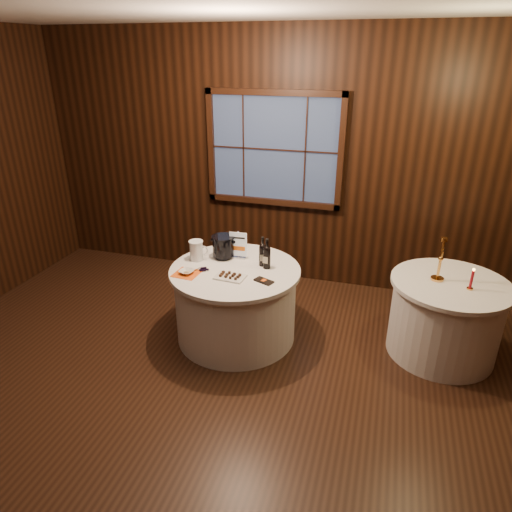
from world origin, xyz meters
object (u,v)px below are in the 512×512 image
(brass_candlestick, at_px, (440,265))
(ice_bucket, at_px, (223,246))
(port_bottle_left, at_px, (263,253))
(chocolate_box, at_px, (264,281))
(main_table, at_px, (236,303))
(sign_stand, at_px, (238,249))
(port_bottle_right, at_px, (267,256))
(grape_bunch, at_px, (203,270))
(side_table, at_px, (445,318))
(red_candle, at_px, (471,281))
(chocolate_plate, at_px, (230,276))
(cracker_bowl, at_px, (187,272))
(glass_pitcher, at_px, (196,250))

(brass_candlestick, bearing_deg, ice_bucket, -177.24)
(port_bottle_left, distance_m, chocolate_box, 0.37)
(ice_bucket, relative_size, chocolate_box, 1.32)
(main_table, height_order, sign_stand, sign_stand)
(port_bottle_right, distance_m, grape_bunch, 0.63)
(side_table, relative_size, grape_bunch, 7.06)
(sign_stand, height_order, brass_candlestick, brass_candlestick)
(main_table, distance_m, red_candle, 2.20)
(sign_stand, xyz_separation_m, ice_bucket, (-0.15, -0.04, 0.03))
(main_table, relative_size, sign_stand, 4.40)
(main_table, distance_m, chocolate_box, 0.55)
(port_bottle_left, relative_size, chocolate_plate, 1.04)
(chocolate_box, bearing_deg, chocolate_plate, -154.27)
(chocolate_plate, bearing_deg, brass_candlestick, 15.44)
(sign_stand, bearing_deg, side_table, -2.41)
(chocolate_box, relative_size, cracker_bowl, 1.32)
(side_table, height_order, chocolate_plate, chocolate_plate)
(red_candle, bearing_deg, cracker_bowl, -170.30)
(port_bottle_right, bearing_deg, grape_bunch, -146.93)
(side_table, distance_m, cracker_bowl, 2.50)
(side_table, height_order, sign_stand, sign_stand)
(side_table, height_order, ice_bucket, ice_bucket)
(side_table, xyz_separation_m, glass_pitcher, (-2.44, -0.21, 0.49))
(sign_stand, bearing_deg, cracker_bowl, -130.06)
(port_bottle_right, bearing_deg, chocolate_plate, -122.50)
(sign_stand, xyz_separation_m, grape_bunch, (-0.23, -0.39, -0.08))
(glass_pitcher, bearing_deg, ice_bucket, 13.79)
(cracker_bowl, bearing_deg, port_bottle_right, 26.12)
(main_table, xyz_separation_m, ice_bucket, (-0.20, 0.22, 0.51))
(sign_stand, height_order, red_candle, sign_stand)
(main_table, xyz_separation_m, port_bottle_left, (0.24, 0.15, 0.51))
(port_bottle_right, height_order, cracker_bowl, port_bottle_right)
(sign_stand, distance_m, red_candle, 2.19)
(glass_pitcher, xyz_separation_m, red_candle, (2.58, 0.12, -0.02))
(brass_candlestick, xyz_separation_m, red_candle, (0.27, -0.11, -0.07))
(ice_bucket, distance_m, cracker_bowl, 0.51)
(chocolate_box, height_order, glass_pitcher, glass_pitcher)
(side_table, height_order, brass_candlestick, brass_candlestick)
(chocolate_plate, relative_size, chocolate_box, 1.62)
(grape_bunch, bearing_deg, chocolate_box, -3.86)
(port_bottle_right, xyz_separation_m, chocolate_box, (0.05, -0.29, -0.13))
(side_table, xyz_separation_m, port_bottle_right, (-1.71, -0.19, 0.51))
(chocolate_box, height_order, grape_bunch, grape_bunch)
(main_table, height_order, brass_candlestick, brass_candlestick)
(red_candle, bearing_deg, side_table, 144.99)
(side_table, height_order, chocolate_box, chocolate_box)
(port_bottle_right, bearing_deg, chocolate_box, -70.53)
(chocolate_plate, xyz_separation_m, grape_bunch, (-0.29, 0.06, 0.00))
(grape_bunch, bearing_deg, cracker_bowl, -144.98)
(main_table, relative_size, port_bottle_left, 4.25)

